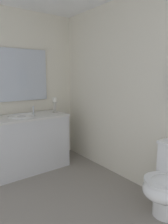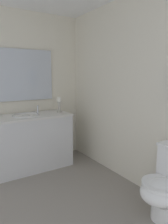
{
  "view_description": "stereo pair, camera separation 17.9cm",
  "coord_description": "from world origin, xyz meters",
  "px_view_note": "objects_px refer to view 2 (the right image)",
  "views": [
    {
      "loc": [
        1.9,
        -0.96,
        1.45
      ],
      "look_at": [
        -0.05,
        0.5,
        1.02
      ],
      "focal_mm": 33.39,
      "sensor_mm": 36.0,
      "label": 1
    },
    {
      "loc": [
        2.0,
        -0.82,
        1.45
      ],
      "look_at": [
        -0.05,
        0.5,
        1.02
      ],
      "focal_mm": 33.39,
      "sensor_mm": 36.0,
      "label": 2
    }
  ],
  "objects_px": {
    "vanity_cabinet": "(27,142)",
    "candle_holder_tall": "(59,104)",
    "toilet": "(166,185)",
    "sink_basin": "(26,118)",
    "mirror": "(19,75)"
  },
  "relations": [
    {
      "from": "candle_holder_tall",
      "to": "sink_basin",
      "type": "bearing_deg",
      "value": -90.93
    },
    {
      "from": "sink_basin",
      "to": "candle_holder_tall",
      "type": "relative_size",
      "value": 1.63
    },
    {
      "from": "sink_basin",
      "to": "candle_holder_tall",
      "type": "xyz_separation_m",
      "value": [
        0.01,
        0.56,
        0.17
      ]
    },
    {
      "from": "vanity_cabinet",
      "to": "candle_holder_tall",
      "type": "distance_m",
      "value": 0.78
    },
    {
      "from": "mirror",
      "to": "toilet",
      "type": "relative_size",
      "value": 1.49
    },
    {
      "from": "toilet",
      "to": "sink_basin",
      "type": "bearing_deg",
      "value": -157.37
    },
    {
      "from": "mirror",
      "to": "candle_holder_tall",
      "type": "bearing_deg",
      "value": 62.62
    },
    {
      "from": "candle_holder_tall",
      "to": "toilet",
      "type": "bearing_deg",
      "value": 7.16
    },
    {
      "from": "mirror",
      "to": "candle_holder_tall",
      "type": "distance_m",
      "value": 0.79
    },
    {
      "from": "vanity_cabinet",
      "to": "sink_basin",
      "type": "height_order",
      "value": "sink_basin"
    },
    {
      "from": "mirror",
      "to": "candle_holder_tall",
      "type": "height_order",
      "value": "mirror"
    },
    {
      "from": "vanity_cabinet",
      "to": "candle_holder_tall",
      "type": "bearing_deg",
      "value": 89.07
    },
    {
      "from": "vanity_cabinet",
      "to": "sink_basin",
      "type": "xyz_separation_m",
      "value": [
        -0.0,
        0.0,
        0.38
      ]
    },
    {
      "from": "mirror",
      "to": "candle_holder_tall",
      "type": "xyz_separation_m",
      "value": [
        0.29,
        0.56,
        -0.48
      ]
    },
    {
      "from": "vanity_cabinet",
      "to": "toilet",
      "type": "distance_m",
      "value": 2.07
    }
  ]
}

